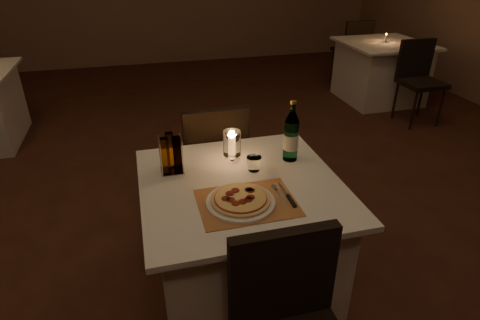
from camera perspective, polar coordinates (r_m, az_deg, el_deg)
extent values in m
cube|color=#462216|center=(2.73, -7.27, -13.45)|extent=(8.00, 10.00, 0.02)
cube|color=silver|center=(2.25, 0.13, -11.67)|extent=(0.88, 0.88, 0.71)
cube|color=silver|center=(2.03, 0.14, -3.62)|extent=(1.00, 1.00, 0.03)
cube|color=black|center=(1.59, 6.12, -16.09)|extent=(0.42, 0.05, 0.42)
cube|color=black|center=(2.84, -4.04, 0.08)|extent=(0.42, 0.42, 0.05)
cube|color=black|center=(2.57, -3.40, 2.72)|extent=(0.42, 0.05, 0.42)
cylinder|color=black|center=(3.13, -1.45, -2.01)|extent=(0.03, 0.03, 0.44)
cylinder|color=black|center=(3.08, -7.61, -2.80)|extent=(0.03, 0.03, 0.44)
cylinder|color=black|center=(2.85, 0.16, -5.33)|extent=(0.03, 0.03, 0.44)
cylinder|color=black|center=(2.80, -6.62, -6.28)|extent=(0.03, 0.03, 0.44)
cube|color=#B0703D|center=(1.87, 0.98, -6.07)|extent=(0.45, 0.34, 0.00)
cylinder|color=white|center=(1.86, 0.09, -5.98)|extent=(0.32, 0.32, 0.01)
cylinder|color=#D8B77F|center=(1.85, 0.09, -5.65)|extent=(0.28, 0.28, 0.01)
cylinder|color=maroon|center=(1.85, 0.09, -5.45)|extent=(0.24, 0.24, 0.00)
cylinder|color=#EACC7F|center=(1.84, 0.09, -5.36)|extent=(0.24, 0.24, 0.00)
cylinder|color=maroon|center=(1.89, 1.54, -4.36)|extent=(0.04, 0.04, 0.00)
cylinder|color=maroon|center=(1.89, 1.29, -4.23)|extent=(0.04, 0.04, 0.00)
cylinder|color=maroon|center=(1.89, -0.67, -4.34)|extent=(0.04, 0.04, 0.00)
cylinder|color=maroon|center=(1.87, -1.45, -4.77)|extent=(0.04, 0.04, 0.00)
cylinder|color=maroon|center=(1.83, -2.03, -5.50)|extent=(0.04, 0.04, 0.00)
cylinder|color=maroon|center=(1.82, -1.34, -5.66)|extent=(0.04, 0.04, 0.00)
cylinder|color=maroon|center=(1.80, -0.62, -6.16)|extent=(0.04, 0.04, 0.00)
cylinder|color=maroon|center=(1.81, 0.39, -5.94)|extent=(0.04, 0.04, 0.00)
cylinder|color=maroon|center=(1.82, 1.19, -5.64)|extent=(0.04, 0.04, 0.00)
cylinder|color=maroon|center=(1.84, 1.51, -5.32)|extent=(0.04, 0.04, 0.00)
cube|color=silver|center=(1.91, 5.77, -5.23)|extent=(0.01, 0.14, 0.00)
cube|color=silver|center=(1.98, 4.93, -3.93)|extent=(0.02, 0.05, 0.00)
cube|color=black|center=(1.88, 7.30, -5.78)|extent=(0.02, 0.10, 0.01)
cube|color=silver|center=(1.97, 6.13, -4.17)|extent=(0.01, 0.12, 0.00)
cylinder|color=#5CAB79|center=(2.21, 7.25, 2.76)|extent=(0.08, 0.08, 0.23)
cylinder|color=#5CAB79|center=(2.13, 7.55, 7.41)|extent=(0.03, 0.03, 0.04)
cylinder|color=gold|center=(2.12, 7.60, 8.13)|extent=(0.03, 0.03, 0.01)
cylinder|color=silver|center=(2.21, 7.24, 2.64)|extent=(0.08, 0.08, 0.09)
cylinder|color=white|center=(2.21, -1.13, -0.16)|extent=(0.09, 0.09, 0.01)
cylinder|color=white|center=(2.20, -1.14, 0.37)|extent=(0.02, 0.02, 0.04)
cylinder|color=white|center=(2.16, -1.16, 2.42)|extent=(0.10, 0.10, 0.14)
cylinder|color=white|center=(2.17, -1.15, 2.09)|extent=(0.03, 0.03, 0.10)
ellipsoid|color=orange|center=(2.14, -1.17, 3.63)|extent=(0.02, 0.02, 0.03)
cube|color=white|center=(2.15, -9.58, -1.44)|extent=(0.12, 0.12, 0.01)
cylinder|color=white|center=(2.06, -11.13, -0.11)|extent=(0.01, 0.01, 0.18)
cylinder|color=white|center=(2.07, -8.10, 0.26)|extent=(0.01, 0.01, 0.18)
cylinder|color=white|center=(2.16, -11.38, 1.23)|extent=(0.01, 0.01, 0.18)
cylinder|color=white|center=(2.16, -8.49, 1.58)|extent=(0.01, 0.01, 0.18)
cube|color=#BF8C33|center=(2.08, -10.53, 0.53)|extent=(0.04, 0.04, 0.20)
cube|color=#3F1E14|center=(2.08, -8.89, 0.73)|extent=(0.04, 0.04, 0.20)
cube|color=#BF8C33|center=(2.13, -9.88, 1.35)|extent=(0.04, 0.04, 0.20)
cylinder|color=black|center=(5.68, -29.73, 8.40)|extent=(0.03, 0.03, 0.44)
cylinder|color=black|center=(5.37, -30.46, 7.22)|extent=(0.03, 0.03, 0.44)
cube|color=silver|center=(5.55, 19.27, 11.61)|extent=(0.88, 0.88, 0.71)
cube|color=silver|center=(5.46, 19.90, 15.31)|extent=(1.00, 1.00, 0.03)
cube|color=black|center=(4.90, 24.43, 9.91)|extent=(0.42, 0.42, 0.05)
cube|color=black|center=(4.98, 23.68, 13.11)|extent=(0.42, 0.05, 0.42)
cylinder|color=black|center=(4.75, 23.45, 6.46)|extent=(0.03, 0.03, 0.44)
cylinder|color=black|center=(4.96, 26.60, 6.66)|extent=(0.03, 0.03, 0.44)
cylinder|color=black|center=(5.00, 21.19, 7.92)|extent=(0.03, 0.03, 0.44)
cylinder|color=black|center=(5.20, 24.29, 8.07)|extent=(0.03, 0.03, 0.44)
cube|color=black|center=(6.18, 15.41, 14.76)|extent=(0.42, 0.42, 0.05)
cube|color=black|center=(5.98, 16.58, 16.45)|extent=(0.42, 0.05, 0.42)
cylinder|color=black|center=(6.46, 15.75, 13.07)|extent=(0.03, 0.03, 0.44)
cylinder|color=black|center=(6.30, 12.99, 13.03)|extent=(0.03, 0.03, 0.44)
cylinder|color=black|center=(6.18, 17.30, 12.20)|extent=(0.03, 0.03, 0.44)
cylinder|color=black|center=(6.01, 14.46, 12.14)|extent=(0.03, 0.03, 0.44)
cylinder|color=white|center=(5.45, 20.00, 15.92)|extent=(0.03, 0.03, 0.09)
ellipsoid|color=orange|center=(5.44, 20.09, 16.45)|extent=(0.01, 0.01, 0.02)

